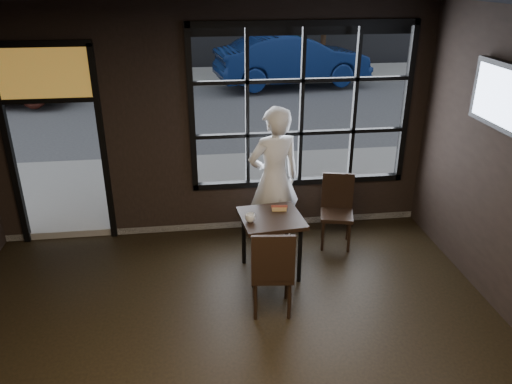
{
  "coord_description": "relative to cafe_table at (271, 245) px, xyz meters",
  "views": [
    {
      "loc": [
        -0.29,
        -3.07,
        3.52
      ],
      "look_at": [
        0.4,
        2.2,
        1.15
      ],
      "focal_mm": 35.0,
      "sensor_mm": 36.0,
      "label": 1
    }
  ],
  "objects": [
    {
      "name": "ceiling",
      "position": [
        -0.6,
        -2.26,
        2.81
      ],
      "size": [
        6.0,
        7.0,
        0.02
      ],
      "primitive_type": "cube",
      "color": "black",
      "rests_on": "ground"
    },
    {
      "name": "window_frame",
      "position": [
        0.6,
        1.24,
        1.4
      ],
      "size": [
        3.06,
        0.12,
        2.28
      ],
      "primitive_type": "cube",
      "color": "black",
      "rests_on": "ground"
    },
    {
      "name": "stained_transom",
      "position": [
        -2.7,
        1.24,
        1.95
      ],
      "size": [
        1.2,
        0.06,
        0.7
      ],
      "primitive_type": "cube",
      "color": "orange",
      "rests_on": "ground"
    },
    {
      "name": "street_asphalt",
      "position": [
        -0.6,
        21.74,
        -0.42
      ],
      "size": [
        60.0,
        41.0,
        0.04
      ],
      "primitive_type": "cube",
      "color": "#545456",
      "rests_on": "ground"
    },
    {
      "name": "cafe_table",
      "position": [
        0.0,
        0.0,
        0.0
      ],
      "size": [
        0.8,
        0.8,
        0.79
      ],
      "primitive_type": "cube",
      "rotation": [
        0.0,
        0.0,
        0.1
      ],
      "color": "black",
      "rests_on": "floor"
    },
    {
      "name": "chair_near",
      "position": [
        -0.11,
        -0.75,
        0.13
      ],
      "size": [
        0.5,
        0.5,
        1.06
      ],
      "primitive_type": "cube",
      "rotation": [
        0.0,
        0.0,
        3.04
      ],
      "color": "black",
      "rests_on": "floor"
    },
    {
      "name": "chair_window",
      "position": [
        1.0,
        0.56,
        0.1
      ],
      "size": [
        0.53,
        0.53,
        1.0
      ],
      "primitive_type": "cube",
      "rotation": [
        0.0,
        0.0,
        -0.25
      ],
      "color": "black",
      "rests_on": "floor"
    },
    {
      "name": "man",
      "position": [
        0.14,
        0.67,
        0.59
      ],
      "size": [
        0.82,
        0.64,
        1.98
      ],
      "primitive_type": "imported",
      "rotation": [
        0.0,
        0.0,
        3.39
      ],
      "color": "silver",
      "rests_on": "floor"
    },
    {
      "name": "hotdog",
      "position": [
        0.12,
        0.15,
        0.42
      ],
      "size": [
        0.21,
        0.1,
        0.06
      ],
      "primitive_type": null,
      "rotation": [
        0.0,
        0.0,
        -0.1
      ],
      "color": "tan",
      "rests_on": "cafe_table"
    },
    {
      "name": "cup",
      "position": [
        -0.27,
        -0.1,
        0.44
      ],
      "size": [
        0.15,
        0.15,
        0.1
      ],
      "primitive_type": "imported",
      "rotation": [
        0.0,
        0.0,
        0.22
      ],
      "color": "silver",
      "rests_on": "cafe_table"
    },
    {
      "name": "tv",
      "position": [
        2.33,
        -0.63,
        1.92
      ],
      "size": [
        0.13,
        1.17,
        0.68
      ],
      "primitive_type": "cube",
      "color": "black",
      "rests_on": "wall_right"
    },
    {
      "name": "navy_car",
      "position": [
        2.36,
        10.62,
        0.51
      ],
      "size": [
        5.08,
        2.4,
        1.61
      ],
      "primitive_type": "imported",
      "rotation": [
        0.0,
        0.0,
        1.72
      ],
      "color": "#091B49",
      "rests_on": "street_asphalt"
    },
    {
      "name": "tree_left",
      "position": [
        -2.4,
        12.54,
        2.14
      ],
      "size": [
        2.11,
        2.11,
        3.6
      ],
      "color": "#332114",
      "rests_on": "street_asphalt"
    }
  ]
}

